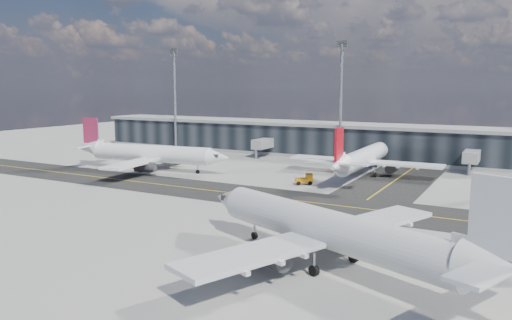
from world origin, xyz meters
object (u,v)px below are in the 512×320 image
at_px(baggage_tug, 306,179).
at_px(service_van, 371,163).
at_px(airliner_af, 149,154).
at_px(airliner_redtail, 362,158).
at_px(airliner_near, 332,231).

bearing_deg(baggage_tug, service_van, 138.62).
distance_m(airliner_af, service_van, 50.10).
relative_size(airliner_af, service_van, 6.85).
distance_m(airliner_af, baggage_tug, 36.29).
xyz_separation_m(airliner_af, service_van, (40.97, 28.69, -2.93)).
height_order(airliner_redtail, airliner_near, airliner_near).
bearing_deg(airliner_near, baggage_tug, 48.64).
distance_m(airliner_af, airliner_redtail, 45.51).
bearing_deg(airliner_redtail, baggage_tug, -116.01).
bearing_deg(service_van, airliner_near, -73.81).
xyz_separation_m(baggage_tug, service_van, (4.83, 26.88, -0.25)).
height_order(airliner_af, baggage_tug, airliner_af).
relative_size(airliner_af, baggage_tug, 10.57).
height_order(airliner_af, airliner_near, airliner_near).
xyz_separation_m(airliner_near, baggage_tug, (-19.40, 38.79, -2.85)).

